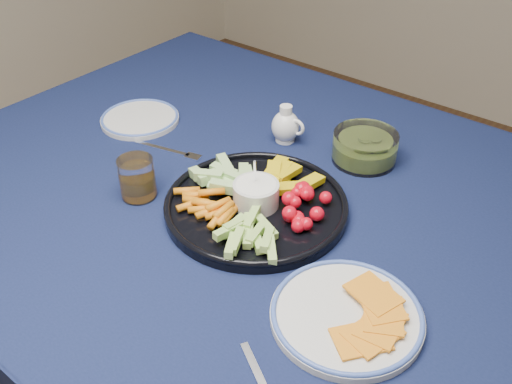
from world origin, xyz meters
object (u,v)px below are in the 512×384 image
Objects in this scene: pickle_bowl at (365,148)px; cheese_plate at (347,313)px; juice_tumbler at (137,180)px; creamer_pitcher at (286,126)px; dining_table at (315,257)px; side_plate_extra at (140,118)px; crudite_platter at (255,202)px.

cheese_plate is (0.20, -0.39, -0.02)m from pickle_bowl.
juice_tumbler is (-0.47, 0.02, 0.02)m from cheese_plate.
cheese_plate is 2.83× the size of juice_tumbler.
juice_tumbler is (-0.27, -0.37, 0.01)m from pickle_bowl.
dining_table is at bearing -41.72° from creamer_pitcher.
crudite_platter is at bearing -12.81° from side_plate_extra.
dining_table is at bearing -80.36° from pickle_bowl.
dining_table is at bearing 23.22° from crudite_platter.
dining_table is at bearing 133.83° from cheese_plate.
juice_tumbler is 0.44× the size of side_plate_extra.
creamer_pitcher reaches higher than cheese_plate.
pickle_bowl reaches higher than side_plate_extra.
cheese_plate is 1.26× the size of side_plate_extra.
juice_tumbler reaches higher than dining_table.
pickle_bowl is at bearing 75.63° from crudite_platter.
pickle_bowl is 0.74× the size of side_plate_extra.
creamer_pitcher is 0.37× the size of cheese_plate.
juice_tumbler is at bearing -153.28° from crudite_platter.
pickle_bowl is 0.52m from side_plate_extra.
pickle_bowl is at bearing 20.18° from side_plate_extra.
pickle_bowl is (0.07, 0.27, 0.01)m from crudite_platter.
pickle_bowl reaches higher than cheese_plate.
pickle_bowl is at bearing 116.73° from cheese_plate.
dining_table is 12.54× the size of pickle_bowl.
juice_tumbler is at bearing 177.79° from cheese_plate.
crudite_platter is 0.29m from cheese_plate.
creamer_pitcher is 1.06× the size of juice_tumbler.
cheese_plate reaches higher than side_plate_extra.
dining_table is 0.25m from cheese_plate.
juice_tumbler is (-0.20, -0.10, 0.02)m from crudite_platter.
dining_table is 19.72× the size of creamer_pitcher.
cheese_plate is at bearing -24.02° from crudite_platter.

